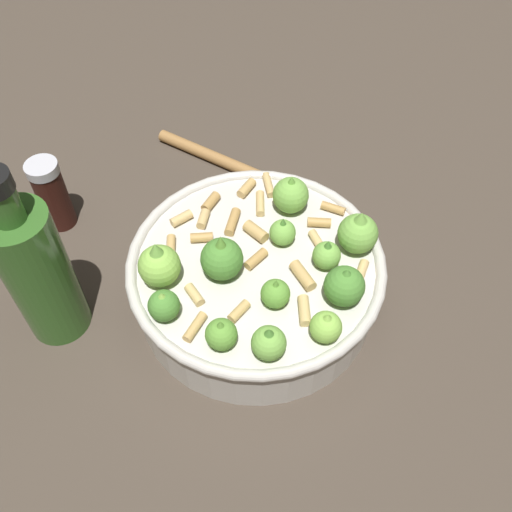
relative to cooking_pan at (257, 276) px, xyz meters
name	(u,v)px	position (x,y,z in m)	size (l,w,h in m)	color
ground_plane	(256,297)	(0.00, 0.00, -0.04)	(2.40, 2.40, 0.00)	#42382D
cooking_pan	(257,276)	(0.00, 0.00, 0.00)	(0.27, 0.27, 0.12)	beige
pepper_shaker	(52,194)	(-0.13, 0.24, 0.00)	(0.04, 0.04, 0.10)	#33140F
olive_oil_bottle	(37,271)	(-0.19, 0.10, 0.05)	(0.06, 0.06, 0.22)	#336023
wooden_spoon	(243,170)	(0.10, 0.17, -0.04)	(0.12, 0.23, 0.02)	#9E703D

